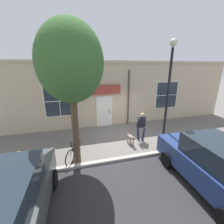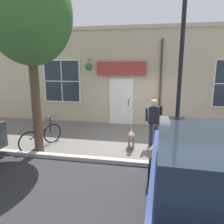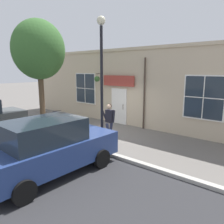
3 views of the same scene
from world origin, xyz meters
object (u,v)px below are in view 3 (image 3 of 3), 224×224
pedestrian_walking (109,118)px  dog_on_leash (94,129)px  leaning_bicycle (49,122)px  parked_car_mid_block (49,147)px  street_tree_by_curb (40,51)px  street_lamp (102,66)px  fire_hydrant (25,117)px

pedestrian_walking → dog_on_leash: (0.31, -0.71, -0.60)m
leaning_bicycle → parked_car_mid_block: bearing=55.8°
dog_on_leash → street_tree_by_curb: 4.70m
pedestrian_walking → leaning_bicycle: 3.82m
street_lamp → fire_hydrant: (-0.23, -6.43, -2.92)m
dog_on_leash → street_tree_by_curb: size_ratio=0.17×
dog_on_leash → street_tree_by_curb: street_tree_by_curb is taller
leaning_bicycle → street_lamp: street_lamp is taller
street_lamp → pedestrian_walking: bearing=-152.3°
street_tree_by_curb → street_lamp: bearing=89.8°
parked_car_mid_block → fire_hydrant: 7.28m
street_tree_by_curb → parked_car_mid_block: size_ratio=1.29×
street_lamp → parked_car_mid_block: bearing=5.0°
pedestrian_walking → street_tree_by_curb: street_tree_by_curb is taller
dog_on_leash → leaning_bicycle: bearing=-81.7°
street_tree_by_curb → fire_hydrant: (-0.22, -2.31, -3.68)m
street_tree_by_curb → parked_car_mid_block: (2.67, 4.35, -3.20)m
pedestrian_walking → leaning_bicycle: (0.75, -3.69, -0.62)m
parked_car_mid_block → street_lamp: 3.61m
dog_on_leash → street_lamp: bearing=56.7°
pedestrian_walking → leaning_bicycle: size_ratio=1.03×
dog_on_leash → leaning_bicycle: (0.44, -2.99, -0.02)m
pedestrian_walking → street_lamp: (1.18, 0.62, 2.32)m
leaning_bicycle → parked_car_mid_block: (3.09, 4.54, 0.50)m
street_tree_by_curb → pedestrian_walking: bearing=108.5°
pedestrian_walking → street_tree_by_curb: bearing=-71.5°
street_tree_by_curb → dog_on_leash: bearing=107.0°
dog_on_leash → street_lamp: street_lamp is taller
dog_on_leash → leaning_bicycle: leaning_bicycle is taller
leaning_bicycle → street_tree_by_curb: bearing=24.6°
leaning_bicycle → fire_hydrant: (0.20, -2.12, 0.02)m
street_lamp → leaning_bicycle: bearing=-95.7°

